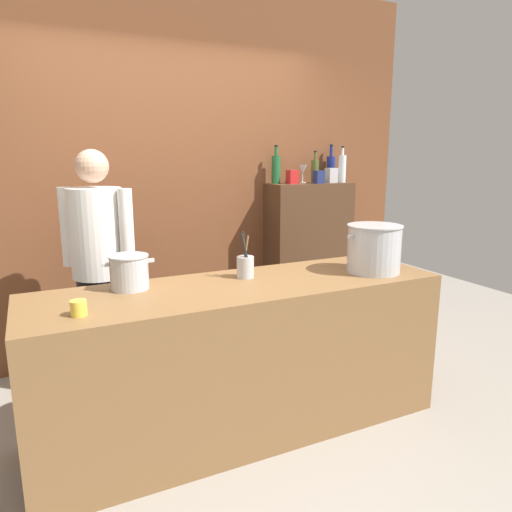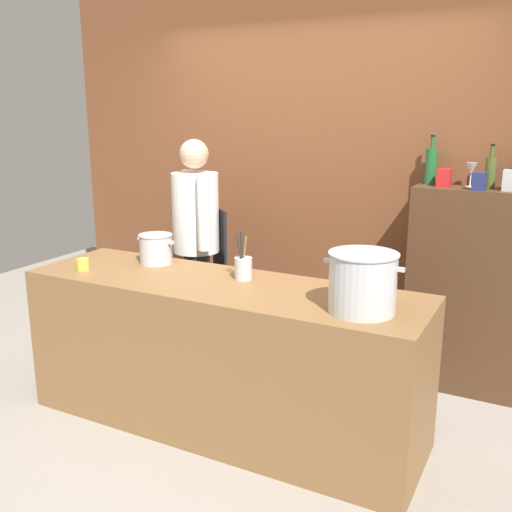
# 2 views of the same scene
# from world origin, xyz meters

# --- Properties ---
(ground_plane) EXTENTS (8.00, 8.00, 0.00)m
(ground_plane) POSITION_xyz_m (0.00, 0.00, 0.00)
(ground_plane) COLOR gray
(brick_back_panel) EXTENTS (4.40, 0.10, 3.00)m
(brick_back_panel) POSITION_xyz_m (0.00, 1.40, 1.50)
(brick_back_panel) COLOR brown
(brick_back_panel) RESTS_ON ground_plane
(prep_counter) EXTENTS (2.38, 0.70, 0.90)m
(prep_counter) POSITION_xyz_m (0.00, 0.00, 0.45)
(prep_counter) COLOR brown
(prep_counter) RESTS_ON ground_plane
(bar_cabinet) EXTENTS (0.76, 0.32, 1.38)m
(bar_cabinet) POSITION_xyz_m (1.19, 1.19, 0.69)
(bar_cabinet) COLOR #472D1C
(bar_cabinet) RESTS_ON ground_plane
(chef) EXTENTS (0.45, 0.43, 1.66)m
(chef) POSITION_xyz_m (-0.67, 0.78, 0.96)
(chef) COLOR black
(chef) RESTS_ON ground_plane
(stockpot_large) EXTENTS (0.40, 0.34, 0.30)m
(stockpot_large) POSITION_xyz_m (0.87, -0.10, 1.05)
(stockpot_large) COLOR #B7BABF
(stockpot_large) RESTS_ON prep_counter
(stockpot_small) EXTENTS (0.28, 0.22, 0.19)m
(stockpot_small) POSITION_xyz_m (-0.59, 0.19, 1.00)
(stockpot_small) COLOR #B7BABF
(stockpot_small) RESTS_ON prep_counter
(utensil_crock) EXTENTS (0.10, 0.10, 0.28)m
(utensil_crock) POSITION_xyz_m (0.08, 0.13, 0.97)
(utensil_crock) COLOR #B7BABF
(utensil_crock) RESTS_ON prep_counter
(butter_jar) EXTENTS (0.08, 0.08, 0.07)m
(butter_jar) POSITION_xyz_m (-0.89, -0.16, 0.94)
(butter_jar) COLOR yellow
(butter_jar) RESTS_ON prep_counter
(wine_bottle_green) EXTENTS (0.08, 0.08, 0.32)m
(wine_bottle_green) POSITION_xyz_m (0.89, 1.25, 1.50)
(wine_bottle_green) COLOR #1E592D
(wine_bottle_green) RESTS_ON bar_cabinet
(wine_bottle_olive) EXTENTS (0.07, 0.07, 0.28)m
(wine_bottle_olive) POSITION_xyz_m (1.26, 1.22, 1.48)
(wine_bottle_olive) COLOR #475123
(wine_bottle_olive) RESTS_ON bar_cabinet
(wine_glass_tall) EXTENTS (0.08, 0.08, 0.16)m
(wine_glass_tall) POSITION_xyz_m (1.15, 1.23, 1.49)
(wine_glass_tall) COLOR silver
(wine_glass_tall) RESTS_ON bar_cabinet
(spice_tin_red) EXTENTS (0.08, 0.08, 0.12)m
(spice_tin_red) POSITION_xyz_m (1.00, 1.16, 1.44)
(spice_tin_red) COLOR red
(spice_tin_red) RESTS_ON bar_cabinet
(spice_tin_silver) EXTENTS (0.09, 0.09, 0.13)m
(spice_tin_silver) POSITION_xyz_m (1.39, 1.15, 1.44)
(spice_tin_silver) COLOR #B2B2B7
(spice_tin_silver) RESTS_ON bar_cabinet
(spice_tin_navy) EXTENTS (0.08, 0.08, 0.11)m
(spice_tin_navy) POSITION_xyz_m (1.22, 1.09, 1.43)
(spice_tin_navy) COLOR navy
(spice_tin_navy) RESTS_ON bar_cabinet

